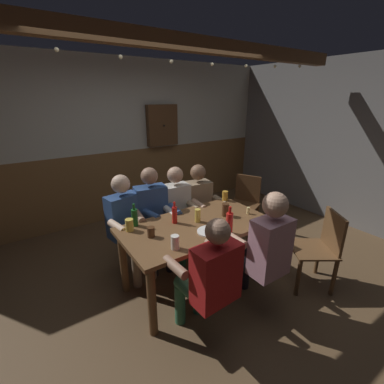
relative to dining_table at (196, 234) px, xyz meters
The scene contains 27 objects.
ground_plane 0.64m from the dining_table, 90.00° to the right, with size 7.02×7.02×0.00m, color brown.
back_wall_upper 2.64m from the dining_table, 90.00° to the left, with size 5.85×0.12×1.46m, color beige.
back_wall_wainscot 2.32m from the dining_table, 90.00° to the left, with size 5.85×0.12×1.16m, color brown.
side_wall_concrete 3.06m from the dining_table, ahead, with size 0.12×4.55×2.62m, color gray.
ceiling_beam 1.96m from the dining_table, 90.00° to the left, with size 5.26×0.14×0.16m, color brown.
dining_table is the anchor object (origin of this frame).
person_0 0.82m from the dining_table, 128.90° to the left, with size 0.56×0.57×1.21m.
person_1 0.68m from the dining_table, 106.05° to the left, with size 0.55×0.55×1.24m.
person_2 0.67m from the dining_table, 75.20° to the left, with size 0.51×0.53×1.20m.
person_3 0.82m from the dining_table, 51.03° to the left, with size 0.53×0.57×1.18m.
person_4 0.72m from the dining_table, 116.47° to the right, with size 0.54×0.53×1.19m.
person_5 0.72m from the dining_table, 64.02° to the right, with size 0.50×0.54×1.27m.
chair_empty_near_right 1.53m from the dining_table, 25.43° to the left, with size 0.59×0.59×0.88m.
chair_empty_near_left 1.36m from the dining_table, 33.75° to the right, with size 0.61×0.61×0.88m.
table_candle 0.67m from the dining_table, 10.27° to the right, with size 0.04×0.04×0.08m, color #F9E08C.
plate_0 0.25m from the dining_table, 88.14° to the right, with size 0.24×0.24×0.01m, color white.
bottle_0 0.67m from the dining_table, 148.56° to the left, with size 0.06×0.06×0.24m.
bottle_1 0.32m from the dining_table, 137.55° to the left, with size 0.06×0.06×0.24m.
bottle_2 0.44m from the dining_table, 66.51° to the right, with size 0.07×0.07×0.28m.
pint_glass_0 0.54m from the dining_table, behind, with size 0.07×0.07×0.10m, color #4C2D19.
pint_glass_1 0.44m from the dining_table, ahead, with size 0.08×0.08×0.15m, color #4C2D19.
pint_glass_2 0.20m from the dining_table, 42.95° to the left, with size 0.06×0.06×0.14m, color #E5C64C.
pint_glass_3 0.55m from the dining_table, 146.44° to the right, with size 0.07×0.07×0.13m, color white.
pint_glass_4 0.71m from the dining_table, 157.78° to the left, with size 0.08×0.08×0.13m, color #E5C64C.
pint_glass_5 0.80m from the dining_table, 26.68° to the left, with size 0.08×0.08×0.13m, color gold.
wall_dart_cabinet 2.50m from the dining_table, 70.05° to the left, with size 0.56×0.15×0.70m.
string_lights 1.80m from the dining_table, 90.00° to the left, with size 4.13×0.04×0.10m.
Camera 1 is at (-1.45, -2.04, 2.03)m, focal length 24.80 mm.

